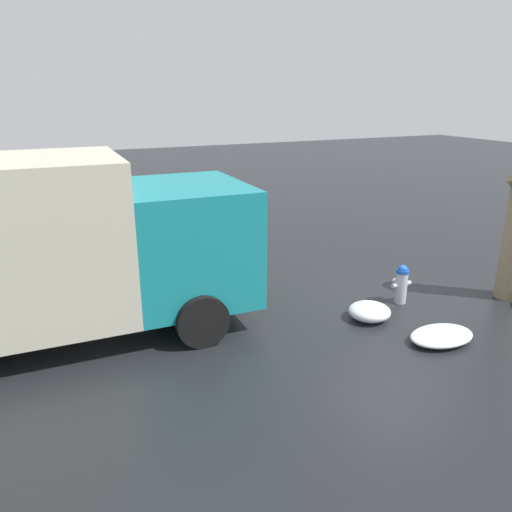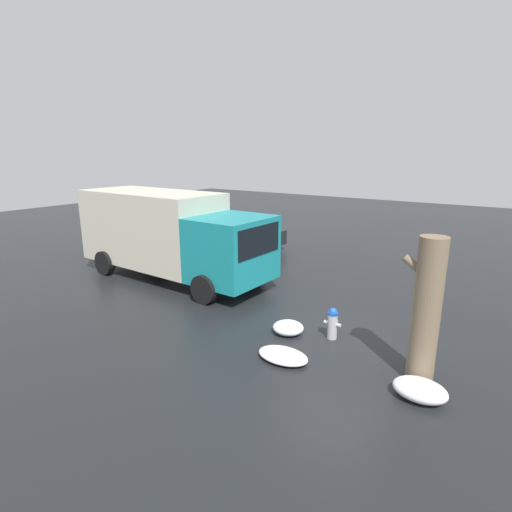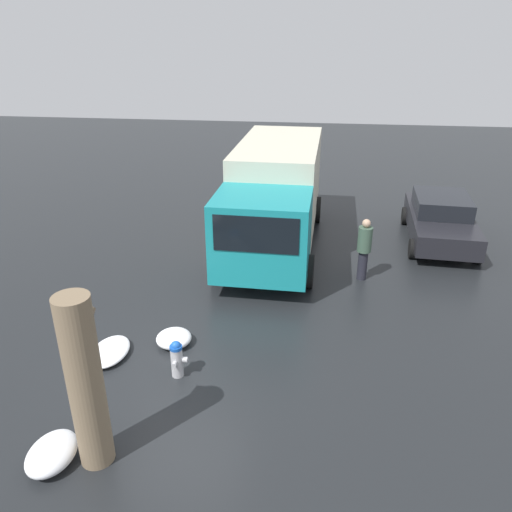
% 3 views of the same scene
% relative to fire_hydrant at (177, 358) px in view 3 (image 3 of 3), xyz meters
% --- Properties ---
extents(ground_plane, '(60.00, 60.00, 0.00)m').
position_rel_fire_hydrant_xyz_m(ground_plane, '(0.00, 0.00, -0.41)').
color(ground_plane, black).
extents(fire_hydrant, '(0.44, 0.34, 0.80)m').
position_rel_fire_hydrant_xyz_m(fire_hydrant, '(0.00, 0.00, 0.00)').
color(fire_hydrant, '#B7B7BC').
rests_on(fire_hydrant, ground_plane).
extents(tree_trunk, '(0.82, 0.54, 2.97)m').
position_rel_fire_hydrant_xyz_m(tree_trunk, '(-2.22, 0.71, 1.09)').
color(tree_trunk, '#7F6B51').
rests_on(tree_trunk, ground_plane).
extents(delivery_truck, '(7.69, 2.87, 3.09)m').
position_rel_fire_hydrant_xyz_m(delivery_truck, '(6.96, -1.27, 1.27)').
color(delivery_truck, teal).
rests_on(delivery_truck, ground_plane).
extents(pedestrian, '(0.38, 0.38, 1.75)m').
position_rel_fire_hydrant_xyz_m(pedestrian, '(4.78, -3.89, 0.54)').
color(pedestrian, '#23232D').
rests_on(pedestrian, ground_plane).
extents(parked_car, '(4.45, 2.29, 1.49)m').
position_rel_fire_hydrant_xyz_m(parked_car, '(7.87, -6.51, 0.35)').
color(parked_car, black).
rests_on(parked_car, ground_plane).
extents(snow_pile_by_hydrant, '(0.99, 0.74, 0.36)m').
position_rel_fire_hydrant_xyz_m(snow_pile_by_hydrant, '(-2.39, 1.39, -0.23)').
color(snow_pile_by_hydrant, white).
rests_on(snow_pile_by_hydrant, ground_plane).
extents(snow_pile_curbside, '(1.19, 0.77, 0.21)m').
position_rel_fire_hydrant_xyz_m(snow_pile_curbside, '(0.45, 1.61, -0.31)').
color(snow_pile_curbside, white).
rests_on(snow_pile_curbside, ground_plane).
extents(snow_pile_by_tree, '(0.79, 0.77, 0.31)m').
position_rel_fire_hydrant_xyz_m(snow_pile_by_tree, '(1.04, 0.38, -0.26)').
color(snow_pile_by_tree, white).
rests_on(snow_pile_by_tree, ground_plane).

